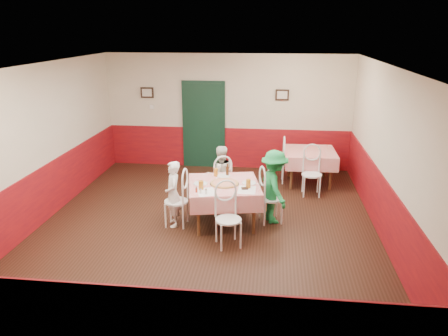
# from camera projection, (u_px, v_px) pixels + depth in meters

# --- Properties ---
(floor) EXTENTS (7.00, 7.00, 0.00)m
(floor) POSITION_uv_depth(u_px,v_px,m) (207.00, 226.00, 7.82)
(floor) COLOR black
(floor) RESTS_ON ground
(ceiling) EXTENTS (7.00, 7.00, 0.00)m
(ceiling) POSITION_uv_depth(u_px,v_px,m) (205.00, 66.00, 6.96)
(ceiling) COLOR white
(ceiling) RESTS_ON back_wall
(back_wall) EXTENTS (6.00, 0.10, 2.80)m
(back_wall) POSITION_uv_depth(u_px,v_px,m) (228.00, 112.00, 10.70)
(back_wall) COLOR beige
(back_wall) RESTS_ON ground
(front_wall) EXTENTS (6.00, 0.10, 2.80)m
(front_wall) POSITION_uv_depth(u_px,v_px,m) (149.00, 251.00, 4.08)
(front_wall) COLOR beige
(front_wall) RESTS_ON ground
(left_wall) EXTENTS (0.10, 7.00, 2.80)m
(left_wall) POSITION_uv_depth(u_px,v_px,m) (39.00, 145.00, 7.72)
(left_wall) COLOR beige
(left_wall) RESTS_ON ground
(right_wall) EXTENTS (0.10, 7.00, 2.80)m
(right_wall) POSITION_uv_depth(u_px,v_px,m) (389.00, 156.00, 7.06)
(right_wall) COLOR beige
(right_wall) RESTS_ON ground
(wainscot_back) EXTENTS (6.00, 0.03, 1.00)m
(wainscot_back) POSITION_uv_depth(u_px,v_px,m) (228.00, 148.00, 10.96)
(wainscot_back) COLOR maroon
(wainscot_back) RESTS_ON ground
(wainscot_front) EXTENTS (6.00, 0.03, 1.00)m
(wainscot_front) POSITION_uv_depth(u_px,v_px,m) (154.00, 330.00, 4.38)
(wainscot_front) COLOR maroon
(wainscot_front) RESTS_ON ground
(wainscot_left) EXTENTS (0.03, 7.00, 1.00)m
(wainscot_left) POSITION_uv_depth(u_px,v_px,m) (46.00, 193.00, 7.99)
(wainscot_left) COLOR maroon
(wainscot_left) RESTS_ON ground
(wainscot_right) EXTENTS (0.03, 7.00, 1.00)m
(wainscot_right) POSITION_uv_depth(u_px,v_px,m) (382.00, 207.00, 7.34)
(wainscot_right) COLOR maroon
(wainscot_right) RESTS_ON ground
(door) EXTENTS (0.96, 0.06, 2.10)m
(door) POSITION_uv_depth(u_px,v_px,m) (204.00, 126.00, 10.82)
(door) COLOR black
(door) RESTS_ON ground
(picture_left) EXTENTS (0.32, 0.03, 0.26)m
(picture_left) POSITION_uv_depth(u_px,v_px,m) (147.00, 93.00, 10.73)
(picture_left) COLOR black
(picture_left) RESTS_ON back_wall
(picture_right) EXTENTS (0.32, 0.03, 0.26)m
(picture_right) POSITION_uv_depth(u_px,v_px,m) (282.00, 95.00, 10.37)
(picture_right) COLOR black
(picture_right) RESTS_ON back_wall
(thermostat) EXTENTS (0.10, 0.03, 0.10)m
(thermostat) POSITION_uv_depth(u_px,v_px,m) (152.00, 107.00, 10.82)
(thermostat) COLOR white
(thermostat) RESTS_ON back_wall
(main_table) EXTENTS (1.44, 1.44, 0.77)m
(main_table) POSITION_uv_depth(u_px,v_px,m) (224.00, 204.00, 7.82)
(main_table) COLOR red
(main_table) RESTS_ON ground
(second_table) EXTENTS (1.16, 1.16, 0.77)m
(second_table) POSITION_uv_depth(u_px,v_px,m) (309.00, 167.00, 9.85)
(second_table) COLOR red
(second_table) RESTS_ON ground
(chair_left) EXTENTS (0.44, 0.44, 0.90)m
(chair_left) POSITION_uv_depth(u_px,v_px,m) (176.00, 201.00, 7.73)
(chair_left) COLOR white
(chair_left) RESTS_ON ground
(chair_right) EXTENTS (0.53, 0.53, 0.90)m
(chair_right) POSITION_uv_depth(u_px,v_px,m) (271.00, 198.00, 7.86)
(chair_right) COLOR white
(chair_right) RESTS_ON ground
(chair_far) EXTENTS (0.55, 0.55, 0.90)m
(chair_far) POSITION_uv_depth(u_px,v_px,m) (220.00, 184.00, 8.60)
(chair_far) COLOR white
(chair_far) RESTS_ON ground
(chair_near) EXTENTS (0.55, 0.55, 0.90)m
(chair_near) POSITION_uv_depth(u_px,v_px,m) (228.00, 220.00, 6.99)
(chair_near) COLOR white
(chair_near) RESTS_ON ground
(chair_second_a) EXTENTS (0.43, 0.43, 0.90)m
(chair_second_a) POSITION_uv_depth(u_px,v_px,m) (276.00, 163.00, 9.90)
(chair_second_a) COLOR white
(chair_second_a) RESTS_ON ground
(chair_second_b) EXTENTS (0.43, 0.43, 0.90)m
(chair_second_b) POSITION_uv_depth(u_px,v_px,m) (312.00, 175.00, 9.11)
(chair_second_b) COLOR white
(chair_second_b) RESTS_ON ground
(pizza) EXTENTS (0.58, 0.58, 0.03)m
(pizza) POSITION_uv_depth(u_px,v_px,m) (224.00, 183.00, 7.67)
(pizza) COLOR #B74723
(pizza) RESTS_ON main_table
(plate_left) EXTENTS (0.29, 0.29, 0.01)m
(plate_left) POSITION_uv_depth(u_px,v_px,m) (201.00, 184.00, 7.68)
(plate_left) COLOR white
(plate_left) RESTS_ON main_table
(plate_right) EXTENTS (0.29, 0.29, 0.01)m
(plate_right) POSITION_uv_depth(u_px,v_px,m) (249.00, 183.00, 7.71)
(plate_right) COLOR white
(plate_right) RESTS_ON main_table
(plate_far) EXTENTS (0.29, 0.29, 0.01)m
(plate_far) POSITION_uv_depth(u_px,v_px,m) (223.00, 176.00, 8.07)
(plate_far) COLOR white
(plate_far) RESTS_ON main_table
(glass_a) EXTENTS (0.10, 0.10, 0.15)m
(glass_a) POSITION_uv_depth(u_px,v_px,m) (201.00, 185.00, 7.40)
(glass_a) COLOR #BF7219
(glass_a) RESTS_ON main_table
(glass_b) EXTENTS (0.10, 0.10, 0.15)m
(glass_b) POSITION_uv_depth(u_px,v_px,m) (248.00, 184.00, 7.47)
(glass_b) COLOR #BF7219
(glass_b) RESTS_ON main_table
(glass_c) EXTENTS (0.09, 0.09, 0.14)m
(glass_c) POSITION_uv_depth(u_px,v_px,m) (216.00, 172.00, 8.07)
(glass_c) COLOR #BF7219
(glass_c) RESTS_ON main_table
(beer_bottle) EXTENTS (0.07, 0.07, 0.21)m
(beer_bottle) POSITION_uv_depth(u_px,v_px,m) (227.00, 170.00, 8.08)
(beer_bottle) COLOR #381C0A
(beer_bottle) RESTS_ON main_table
(shaker_a) EXTENTS (0.04, 0.04, 0.09)m
(shaker_a) POSITION_uv_depth(u_px,v_px,m) (201.00, 191.00, 7.24)
(shaker_a) COLOR silver
(shaker_a) RESTS_ON main_table
(shaker_b) EXTENTS (0.04, 0.04, 0.09)m
(shaker_b) POSITION_uv_depth(u_px,v_px,m) (206.00, 192.00, 7.20)
(shaker_b) COLOR silver
(shaker_b) RESTS_ON main_table
(shaker_c) EXTENTS (0.04, 0.04, 0.09)m
(shaker_c) POSITION_uv_depth(u_px,v_px,m) (197.00, 190.00, 7.29)
(shaker_c) COLOR #B23319
(shaker_c) RESTS_ON main_table
(menu_left) EXTENTS (0.42, 0.48, 0.00)m
(menu_left) POSITION_uv_depth(u_px,v_px,m) (206.00, 192.00, 7.30)
(menu_left) COLOR white
(menu_left) RESTS_ON main_table
(menu_right) EXTENTS (0.30, 0.40, 0.00)m
(menu_right) POSITION_uv_depth(u_px,v_px,m) (247.00, 190.00, 7.40)
(menu_right) COLOR white
(menu_right) RESTS_ON main_table
(wallet) EXTENTS (0.13, 0.11, 0.02)m
(wallet) POSITION_uv_depth(u_px,v_px,m) (245.00, 188.00, 7.44)
(wallet) COLOR black
(wallet) RESTS_ON main_table
(diner_left) EXTENTS (0.40, 0.50, 1.19)m
(diner_left) POSITION_uv_depth(u_px,v_px,m) (173.00, 194.00, 7.68)
(diner_left) COLOR gray
(diner_left) RESTS_ON ground
(diner_far) EXTENTS (0.72, 0.66, 1.21)m
(diner_far) POSITION_uv_depth(u_px,v_px,m) (220.00, 175.00, 8.60)
(diner_far) COLOR gray
(diner_far) RESTS_ON ground
(diner_right) EXTENTS (0.77, 0.99, 1.34)m
(diner_right) POSITION_uv_depth(u_px,v_px,m) (274.00, 187.00, 7.80)
(diner_right) COLOR gray
(diner_right) RESTS_ON ground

